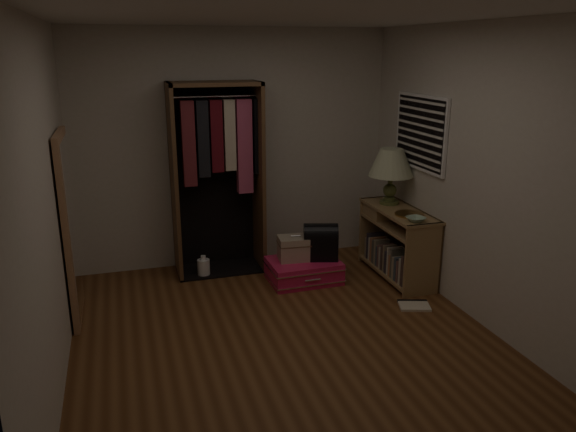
# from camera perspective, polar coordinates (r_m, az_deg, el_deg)

# --- Properties ---
(ground) EXTENTS (4.00, 4.00, 0.00)m
(ground) POSITION_cam_1_polar(r_m,az_deg,el_deg) (4.87, -0.12, -12.47)
(ground) COLOR brown
(ground) RESTS_ON ground
(room_walls) EXTENTS (3.52, 4.02, 2.60)m
(room_walls) POSITION_cam_1_polar(r_m,az_deg,el_deg) (4.41, 0.65, 5.27)
(room_walls) COLOR beige
(room_walls) RESTS_ON ground
(console_bookshelf) EXTENTS (0.42, 1.12, 0.75)m
(console_bookshelf) POSITION_cam_1_polar(r_m,az_deg,el_deg) (6.14, 10.84, -2.46)
(console_bookshelf) COLOR #987549
(console_bookshelf) RESTS_ON ground
(open_wardrobe) EXTENTS (0.99, 0.50, 2.05)m
(open_wardrobe) POSITION_cam_1_polar(r_m,az_deg,el_deg) (6.04, -7.05, 5.52)
(open_wardrobe) COLOR brown
(open_wardrobe) RESTS_ON ground
(floor_mirror) EXTENTS (0.06, 0.80, 1.70)m
(floor_mirror) POSITION_cam_1_polar(r_m,az_deg,el_deg) (5.32, -21.29, -1.13)
(floor_mirror) COLOR #AA7752
(floor_mirror) RESTS_ON ground
(pink_suitcase) EXTENTS (0.76, 0.56, 0.23)m
(pink_suitcase) POSITION_cam_1_polar(r_m,az_deg,el_deg) (5.97, 1.60, -5.55)
(pink_suitcase) COLOR #D61A4F
(pink_suitcase) RESTS_ON ground
(train_case) EXTENTS (0.39, 0.29, 0.27)m
(train_case) POSITION_cam_1_polar(r_m,az_deg,el_deg) (5.92, 0.79, -3.26)
(train_case) COLOR tan
(train_case) RESTS_ON pink_suitcase
(black_bag) EXTENTS (0.41, 0.32, 0.39)m
(black_bag) POSITION_cam_1_polar(r_m,az_deg,el_deg) (5.92, 3.33, -2.53)
(black_bag) COLOR black
(black_bag) RESTS_ON pink_suitcase
(table_lamp) EXTENTS (0.64, 0.64, 0.60)m
(table_lamp) POSITION_cam_1_polar(r_m,az_deg,el_deg) (6.11, 10.44, 5.24)
(table_lamp) COLOR #4B5629
(table_lamp) RESTS_ON console_bookshelf
(brass_tray) EXTENTS (0.31, 0.31, 0.02)m
(brass_tray) POSITION_cam_1_polar(r_m,az_deg,el_deg) (5.82, 12.23, 0.19)
(brass_tray) COLOR olive
(brass_tray) RESTS_ON console_bookshelf
(ceramic_bowl) EXTENTS (0.21, 0.21, 0.04)m
(ceramic_bowl) POSITION_cam_1_polar(r_m,az_deg,el_deg) (5.61, 12.86, -0.32)
(ceramic_bowl) COLOR #9FBFA4
(ceramic_bowl) RESTS_ON console_bookshelf
(white_jug) EXTENTS (0.18, 0.18, 0.23)m
(white_jug) POSITION_cam_1_polar(r_m,az_deg,el_deg) (6.16, -8.56, -5.19)
(white_jug) COLOR white
(white_jug) RESTS_ON ground
(floor_book) EXTENTS (0.34, 0.30, 0.03)m
(floor_book) POSITION_cam_1_polar(r_m,az_deg,el_deg) (5.58, 12.66, -8.80)
(floor_book) COLOR beige
(floor_book) RESTS_ON ground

